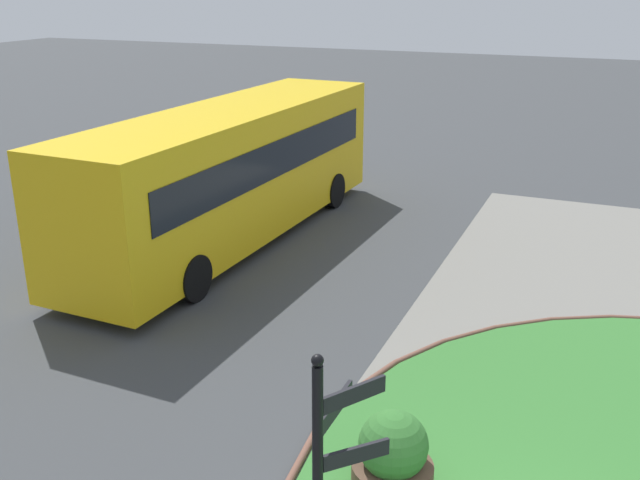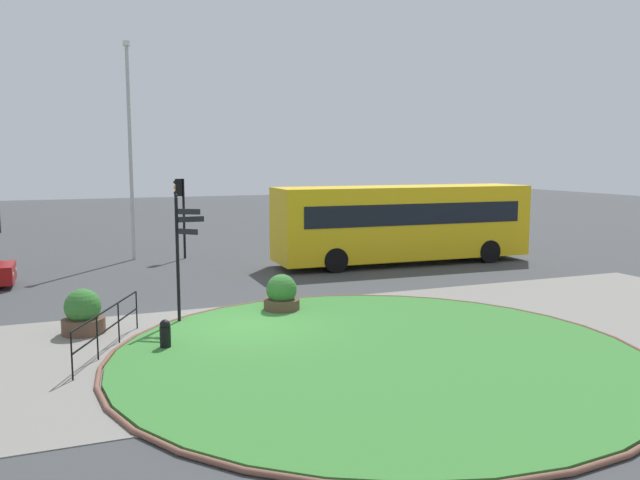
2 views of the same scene
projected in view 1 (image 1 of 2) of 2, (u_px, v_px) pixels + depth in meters
The scene contains 2 objects.
bus_yellow at pixel (232, 171), 18.03m from camera, with size 11.34×2.94×3.34m.
planter_kerbside at pixel (393, 458), 9.31m from camera, with size 1.07×1.07×1.15m.
Camera 1 is at (-6.08, -0.85, 6.30)m, focal length 40.81 mm.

